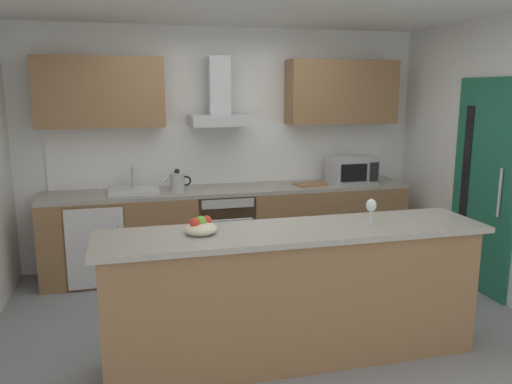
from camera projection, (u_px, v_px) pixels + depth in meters
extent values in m
cube|color=gray|center=(268.00, 326.00, 4.25)|extent=(5.45, 4.54, 0.02)
cube|color=white|center=(225.00, 147.00, 5.72)|extent=(5.45, 0.12, 2.60)
cube|color=white|center=(226.00, 154.00, 5.67)|extent=(3.78, 0.02, 0.66)
cube|color=olive|center=(232.00, 230.00, 5.53)|extent=(3.91, 0.60, 0.86)
cube|color=#9E998E|center=(232.00, 190.00, 5.45)|extent=(3.91, 0.60, 0.04)
cube|color=olive|center=(294.00, 297.00, 3.64)|extent=(2.65, 0.52, 0.94)
cube|color=#9E998E|center=(295.00, 232.00, 3.54)|extent=(2.75, 0.64, 0.04)
cube|color=olive|center=(100.00, 92.00, 5.07)|extent=(1.25, 0.32, 0.70)
cube|color=olive|center=(342.00, 92.00, 5.70)|extent=(1.25, 0.32, 0.70)
cube|color=#1E664C|center=(483.00, 187.00, 4.83)|extent=(0.04, 0.85, 2.05)
cube|color=black|center=(466.00, 173.00, 5.03)|extent=(0.01, 0.11, 1.31)
cylinder|color=#B7BABC|center=(500.00, 193.00, 4.57)|extent=(0.03, 0.03, 0.45)
cube|color=slate|center=(223.00, 229.00, 5.48)|extent=(0.60, 0.56, 0.80)
cube|color=black|center=(228.00, 242.00, 5.22)|extent=(0.50, 0.02, 0.48)
cube|color=#B7BABC|center=(228.00, 204.00, 5.14)|extent=(0.54, 0.02, 0.09)
cylinder|color=#B7BABC|center=(229.00, 220.00, 5.14)|extent=(0.49, 0.02, 0.02)
cube|color=white|center=(97.00, 240.00, 5.17)|extent=(0.58, 0.56, 0.85)
cube|color=silver|center=(96.00, 249.00, 4.90)|extent=(0.55, 0.02, 0.80)
cylinder|color=#B7BABC|center=(119.00, 244.00, 4.92)|extent=(0.02, 0.02, 0.38)
cube|color=#B7BABC|center=(352.00, 170.00, 5.70)|extent=(0.50, 0.36, 0.30)
cube|color=black|center=(354.00, 173.00, 5.50)|extent=(0.30, 0.02, 0.19)
cube|color=black|center=(374.00, 172.00, 5.56)|extent=(0.10, 0.01, 0.21)
cube|color=silver|center=(134.00, 191.00, 5.17)|extent=(0.50, 0.40, 0.04)
cylinder|color=#B7BABC|center=(133.00, 178.00, 5.27)|extent=(0.03, 0.03, 0.26)
cylinder|color=#B7BABC|center=(133.00, 168.00, 5.17)|extent=(0.03, 0.16, 0.03)
cylinder|color=#B7BABC|center=(177.00, 182.00, 5.22)|extent=(0.15, 0.15, 0.20)
sphere|color=black|center=(177.00, 171.00, 5.20)|extent=(0.06, 0.06, 0.06)
cone|color=#B7BABC|center=(167.00, 179.00, 5.19)|extent=(0.09, 0.04, 0.07)
torus|color=black|center=(186.00, 181.00, 5.24)|extent=(0.11, 0.02, 0.11)
cube|color=#B7BABC|center=(220.00, 120.00, 5.35)|extent=(0.62, 0.45, 0.12)
cube|color=#B7BABC|center=(219.00, 85.00, 5.33)|extent=(0.22, 0.22, 0.60)
cylinder|color=silver|center=(370.00, 222.00, 3.70)|extent=(0.07, 0.07, 0.01)
cylinder|color=silver|center=(371.00, 216.00, 3.69)|extent=(0.01, 0.01, 0.09)
ellipsoid|color=silver|center=(371.00, 205.00, 3.67)|extent=(0.08, 0.08, 0.10)
ellipsoid|color=beige|center=(201.00, 229.00, 3.41)|extent=(0.22, 0.22, 0.09)
sphere|color=red|center=(195.00, 223.00, 3.37)|extent=(0.07, 0.07, 0.07)
sphere|color=red|center=(207.00, 221.00, 3.44)|extent=(0.07, 0.07, 0.07)
sphere|color=#66B233|center=(201.00, 222.00, 3.40)|extent=(0.08, 0.08, 0.08)
cube|color=#9E7247|center=(310.00, 184.00, 5.61)|extent=(0.38, 0.28, 0.02)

